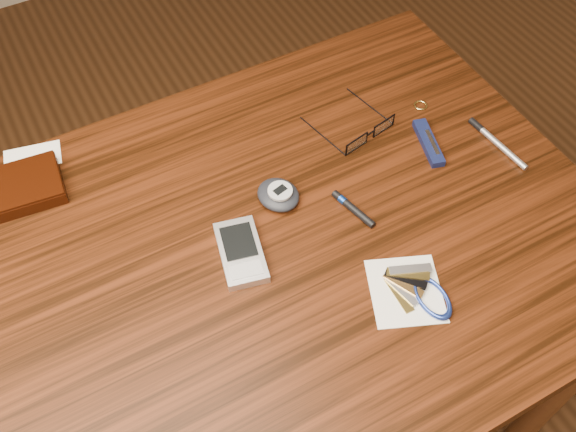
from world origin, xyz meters
The scene contains 11 objects.
ground centered at (0.00, 0.00, 0.00)m, with size 3.80×3.80×0.00m, color #472814.
desk centered at (0.00, 0.00, 0.65)m, with size 1.00×0.70×0.75m.
wallet_and_card centered at (-0.26, 0.26, 0.76)m, with size 0.13×0.15×0.02m.
eyeglasses centered at (0.25, 0.11, 0.76)m, with size 0.13×0.13×0.02m.
gold_ring centered at (0.37, 0.13, 0.75)m, with size 0.02×0.02×0.00m, color tan.
pda_phone centered at (-0.02, 0.01, 0.76)m, with size 0.08×0.12×0.02m.
pedometer centered at (0.07, 0.07, 0.76)m, with size 0.07×0.08×0.03m.
notepad_keys centered at (0.16, -0.16, 0.75)m, with size 0.13×0.13×0.01m.
pocket_knife centered at (0.32, 0.05, 0.76)m, with size 0.05×0.10×0.01m.
silver_pen centered at (0.42, 0.01, 0.75)m, with size 0.02×0.12×0.01m.
black_blue_pen centered at (0.15, 0.00, 0.76)m, with size 0.03×0.08×0.01m.
Camera 1 is at (-0.20, -0.45, 1.50)m, focal length 40.00 mm.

